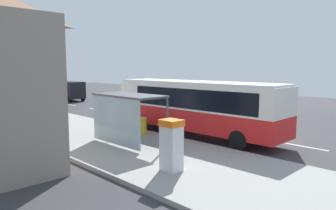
{
  "coord_description": "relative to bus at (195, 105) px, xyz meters",
  "views": [
    {
      "loc": [
        -15.71,
        -12.28,
        4.05
      ],
      "look_at": [
        -1.0,
        2.75,
        1.5
      ],
      "focal_mm": 33.75,
      "sensor_mm": 36.0,
      "label": 1
    }
  ],
  "objects": [
    {
      "name": "recycling_bin_red",
      "position": [
        -2.49,
        3.26,
        -1.19
      ],
      "size": [
        0.52,
        0.52,
        0.95
      ],
      "primitive_type": "cylinder",
      "color": "red",
      "rests_on": "sidewalk_platform"
    },
    {
      "name": "ticket_machine",
      "position": [
        -5.9,
        -3.96,
        -0.67
      ],
      "size": [
        0.66,
        0.76,
        1.94
      ],
      "color": "silver",
      "rests_on": "sidewalk_platform"
    },
    {
      "name": "lane_stripe_seg_4",
      "position": [
        1.96,
        14.23,
        -1.84
      ],
      "size": [
        0.16,
        2.2,
        0.01
      ],
      "primitive_type": "cube",
      "color": "silver",
      "rests_on": "ground"
    },
    {
      "name": "white_van",
      "position": [
        3.91,
        23.67,
        -0.5
      ],
      "size": [
        2.09,
        5.23,
        2.3
      ],
      "color": "black",
      "rests_on": "ground"
    },
    {
      "name": "lane_stripe_seg_7",
      "position": [
        1.96,
        29.23,
        -1.84
      ],
      "size": [
        0.16,
        2.2,
        0.01
      ],
      "primitive_type": "cube",
      "color": "silver",
      "rests_on": "ground"
    },
    {
      "name": "lane_stripe_seg_1",
      "position": [
        1.96,
        -0.77,
        -1.84
      ],
      "size": [
        0.16,
        2.2,
        0.01
      ],
      "primitive_type": "cube",
      "color": "silver",
      "rests_on": "ground"
    },
    {
      "name": "ground_plane",
      "position": [
        1.71,
        14.23,
        -1.86
      ],
      "size": [
        56.0,
        92.0,
        0.04
      ],
      "primitive_type": "cube",
      "color": "#38383A"
    },
    {
      "name": "lane_stripe_seg_5",
      "position": [
        1.96,
        19.23,
        -1.84
      ],
      "size": [
        0.16,
        2.2,
        0.01
      ],
      "primitive_type": "cube",
      "color": "silver",
      "rests_on": "ground"
    },
    {
      "name": "sedan_near",
      "position": [
        4.01,
        31.2,
        -1.05
      ],
      "size": [
        1.94,
        4.45,
        1.52
      ],
      "color": "black",
      "rests_on": "ground"
    },
    {
      "name": "recycling_bin_blue",
      "position": [
        -2.49,
        3.96,
        -1.19
      ],
      "size": [
        0.52,
        0.52,
        0.95
      ],
      "primitive_type": "cylinder",
      "color": "blue",
      "rests_on": "sidewalk_platform"
    },
    {
      "name": "recycling_bin_yellow",
      "position": [
        -2.49,
        1.86,
        -1.19
      ],
      "size": [
        0.52,
        0.52,
        0.95
      ],
      "primitive_type": "cylinder",
      "color": "yellow",
      "rests_on": "sidewalk_platform"
    },
    {
      "name": "lane_stripe_seg_6",
      "position": [
        1.96,
        24.23,
        -1.84
      ],
      "size": [
        0.16,
        2.2,
        0.01
      ],
      "primitive_type": "cube",
      "color": "silver",
      "rests_on": "ground"
    },
    {
      "name": "lane_stripe_seg_0",
      "position": [
        1.96,
        -5.77,
        -1.84
      ],
      "size": [
        0.16,
        2.2,
        0.01
      ],
      "primitive_type": "cube",
      "color": "silver",
      "rests_on": "ground"
    },
    {
      "name": "traffic_light_median",
      "position": [
        2.11,
        37.16,
        1.38
      ],
      "size": [
        0.49,
        0.28,
        4.83
      ],
      "color": "#2D2D2D",
      "rests_on": "ground"
    },
    {
      "name": "sedan_far",
      "position": [
        4.01,
        41.77,
        -1.05
      ],
      "size": [
        1.94,
        4.45,
        1.52
      ],
      "color": "#A51919",
      "rests_on": "ground"
    },
    {
      "name": "bus",
      "position": [
        0.0,
        0.0,
        0.0
      ],
      "size": [
        2.66,
        11.04,
        3.21
      ],
      "color": "red",
      "rests_on": "ground"
    },
    {
      "name": "sidewalk_platform",
      "position": [
        -4.69,
        2.23,
        -1.75
      ],
      "size": [
        6.2,
        30.0,
        0.18
      ],
      "primitive_type": "cube",
      "color": "#999993",
      "rests_on": "ground"
    },
    {
      "name": "lane_stripe_seg_2",
      "position": [
        1.96,
        4.23,
        -1.84
      ],
      "size": [
        0.16,
        2.2,
        0.01
      ],
      "primitive_type": "cube",
      "color": "silver",
      "rests_on": "ground"
    },
    {
      "name": "recycling_bin_green",
      "position": [
        -2.49,
        2.56,
        -1.19
      ],
      "size": [
        0.52,
        0.52,
        0.95
      ],
      "primitive_type": "cylinder",
      "color": "green",
      "rests_on": "sidewalk_platform"
    },
    {
      "name": "lane_stripe_seg_3",
      "position": [
        1.96,
        9.23,
        -1.84
      ],
      "size": [
        0.16,
        2.2,
        0.01
      ],
      "primitive_type": "cube",
      "color": "silver",
      "rests_on": "ground"
    },
    {
      "name": "bus_shelter",
      "position": [
        -4.7,
        0.58,
        0.25
      ],
      "size": [
        1.8,
        4.0,
        2.5
      ],
      "color": "#4C4C51",
      "rests_on": "sidewalk_platform"
    },
    {
      "name": "traffic_light_near_side",
      "position": [
        7.22,
        35.56,
        1.22
      ],
      "size": [
        0.49,
        0.28,
        4.58
      ],
      "color": "#2D2D2D",
      "rests_on": "ground"
    }
  ]
}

